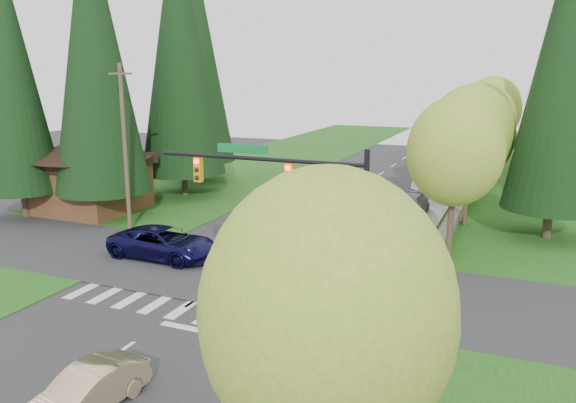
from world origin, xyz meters
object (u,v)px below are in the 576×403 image
Objects in this scene: sedan_champagne at (86,391)px; parked_car_c at (424,183)px; suv_navy at (164,243)px; parked_car_e at (441,154)px; parked_car_a at (364,226)px; parked_car_b at (409,206)px; parked_car_d at (439,172)px.

sedan_champagne is 34.16m from parked_car_c.
suv_navy is (-5.97, 12.29, 0.17)m from sedan_champagne.
sedan_champagne is 0.72× the size of parked_car_e.
parked_car_a is at bearing -97.72° from parked_car_e.
parked_car_a reaches higher than parked_car_b.
parked_car_b is 25.53m from parked_car_e.
parked_car_b is (1.40, 6.11, -0.02)m from parked_car_a.
suv_navy is 1.28× the size of parked_car_d.
parked_car_d is at bearing 90.46° from sedan_champagne.
parked_car_b is at bearing -94.58° from parked_car_e.
suv_navy reaches higher than parked_car_d.
parked_car_c is 1.08× the size of parked_car_d.
parked_car_e is (-1.07, 17.44, -0.03)m from parked_car_c.
parked_car_a is 0.86× the size of parked_car_c.
parked_car_a is at bearing -100.66° from parked_car_c.
parked_car_c is at bearing 92.37° from parked_car_a.
parked_car_d is (0.33, 5.95, -0.03)m from parked_car_c.
parked_car_e is (0.00, 31.60, 0.06)m from parked_car_a.
suv_navy is at bearing -132.52° from parked_car_a.
parked_car_b is at bearing 87.32° from sedan_champagne.
parked_car_e is (2.72, 51.39, 0.14)m from sedan_champagne.
parked_car_c is 5.96m from parked_car_d.
parked_car_c is at bearing -23.11° from suv_navy.
parked_car_b is at bearing -92.32° from parked_car_d.
parked_car_a is 31.60m from parked_car_e.
parked_car_d is (4.12, 39.89, 0.14)m from sedan_champagne.
parked_car_d is (1.40, 20.11, 0.05)m from parked_car_a.
suv_navy is at bearing -112.39° from parked_car_d.
parked_car_b is at bearing -93.99° from parked_car_c.
sedan_champagne is 40.11m from parked_car_d.
parked_car_a is (8.69, 7.49, -0.08)m from suv_navy.
suv_navy reaches higher than sedan_champagne.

